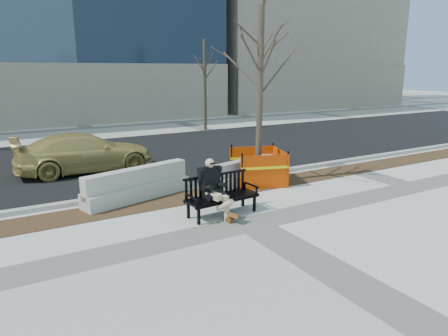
{
  "coord_description": "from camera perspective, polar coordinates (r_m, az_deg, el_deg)",
  "views": [
    {
      "loc": [
        -5.13,
        -7.61,
        3.64
      ],
      "look_at": [
        0.1,
        1.46,
        1.05
      ],
      "focal_mm": 32.34,
      "sensor_mm": 36.0,
      "label": 1
    }
  ],
  "objects": [
    {
      "name": "jersey_barrier_left",
      "position": [
        11.88,
        -12.03,
        -4.3
      ],
      "size": [
        3.3,
        1.46,
        0.93
      ],
      "primitive_type": null,
      "rotation": [
        0.0,
        0.0,
        0.26
      ],
      "color": "#ACAAA1",
      "rests_on": "ground"
    },
    {
      "name": "jersey_barrier_right",
      "position": [
        13.36,
        3.4,
        -1.97
      ],
      "size": [
        2.83,
        1.26,
        0.8
      ],
      "primitive_type": null,
      "rotation": [
        0.0,
        0.0,
        0.26
      ],
      "color": "gray",
      "rests_on": "ground"
    },
    {
      "name": "tree_fence",
      "position": [
        13.28,
        4.82,
        -2.09
      ],
      "size": [
        2.97,
        2.97,
        5.87
      ],
      "primitive_type": null,
      "rotation": [
        0.0,
        0.0,
        -0.32
      ],
      "color": "#E94600",
      "rests_on": "ground"
    },
    {
      "name": "curb",
      "position": [
        12.79,
        -5.08,
        -2.45
      ],
      "size": [
        60.0,
        0.25,
        0.12
      ],
      "primitive_type": "cube",
      "color": "#9E9B93",
      "rests_on": "ground"
    },
    {
      "name": "bench",
      "position": [
        10.41,
        -0.26,
        -6.6
      ],
      "size": [
        1.98,
        0.83,
        1.03
      ],
      "primitive_type": null,
      "rotation": [
        0.0,
        0.0,
        0.07
      ],
      "color": "black",
      "rests_on": "ground"
    },
    {
      "name": "asphalt_street",
      "position": [
        17.57,
        -12.34,
        1.59
      ],
      "size": [
        60.0,
        10.4,
        0.01
      ],
      "primitive_type": "cube",
      "color": "black",
      "rests_on": "ground"
    },
    {
      "name": "seated_man",
      "position": [
        10.32,
        -1.63,
        -6.8
      ],
      "size": [
        0.71,
        1.1,
        1.48
      ],
      "primitive_type": null,
      "rotation": [
        0.0,
        0.0,
        0.07
      ],
      "color": "black",
      "rests_on": "ground"
    },
    {
      "name": "mulch_strip",
      "position": [
        11.99,
        -3.14,
        -3.81
      ],
      "size": [
        40.0,
        1.2,
        0.02
      ],
      "primitive_type": "cube",
      "color": "#47301C",
      "rests_on": "ground"
    },
    {
      "name": "ground",
      "position": [
        9.87,
        3.77,
        -7.8
      ],
      "size": [
        120.0,
        120.0,
        0.0
      ],
      "primitive_type": "plane",
      "color": "beige",
      "rests_on": "ground"
    },
    {
      "name": "sedan",
      "position": [
        15.55,
        -18.77,
        -0.43
      ],
      "size": [
        4.81,
        1.96,
        1.4
      ],
      "primitive_type": "imported",
      "rotation": [
        0.0,
        0.0,
        1.57
      ],
      "color": "tan",
      "rests_on": "ground"
    },
    {
      "name": "far_tree_right",
      "position": [
        24.88,
        -2.66,
        5.43
      ],
      "size": [
        2.78,
        2.78,
        5.75
      ],
      "primitive_type": null,
      "rotation": [
        0.0,
        0.0,
        -0.39
      ],
      "color": "#3F3628",
      "rests_on": "ground"
    }
  ]
}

